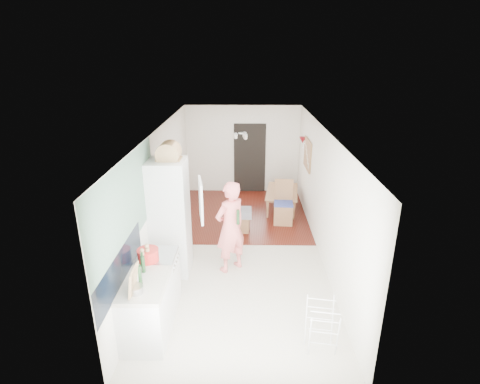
{
  "coord_description": "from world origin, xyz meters",
  "views": [
    {
      "loc": [
        0.09,
        -6.86,
        3.89
      ],
      "look_at": [
        -0.03,
        0.2,
        1.21
      ],
      "focal_mm": 28.0,
      "sensor_mm": 36.0,
      "label": 1
    }
  ],
  "objects_px": {
    "dining_table": "(283,201)",
    "stool": "(243,224)",
    "person": "(230,219)",
    "dining_chair": "(284,203)",
    "drying_rack": "(321,328)"
  },
  "relations": [
    {
      "from": "person",
      "to": "stool",
      "type": "xyz_separation_m",
      "value": [
        0.22,
        1.57,
        -0.85
      ]
    },
    {
      "from": "dining_table",
      "to": "stool",
      "type": "distance_m",
      "value": 1.68
    },
    {
      "from": "dining_chair",
      "to": "stool",
      "type": "distance_m",
      "value": 1.12
    },
    {
      "from": "person",
      "to": "dining_table",
      "type": "height_order",
      "value": "person"
    },
    {
      "from": "person",
      "to": "dining_chair",
      "type": "bearing_deg",
      "value": -160.24
    },
    {
      "from": "person",
      "to": "drying_rack",
      "type": "relative_size",
      "value": 2.76
    },
    {
      "from": "dining_table",
      "to": "stool",
      "type": "height_order",
      "value": "dining_table"
    },
    {
      "from": "person",
      "to": "dining_table",
      "type": "distance_m",
      "value": 3.26
    },
    {
      "from": "stool",
      "to": "drying_rack",
      "type": "xyz_separation_m",
      "value": [
        1.09,
        -3.61,
        0.19
      ]
    },
    {
      "from": "person",
      "to": "dining_chair",
      "type": "height_order",
      "value": "person"
    },
    {
      "from": "dining_table",
      "to": "dining_chair",
      "type": "xyz_separation_m",
      "value": [
        -0.07,
        -0.85,
        0.31
      ]
    },
    {
      "from": "dining_chair",
      "to": "stool",
      "type": "relative_size",
      "value": 2.77
    },
    {
      "from": "dining_chair",
      "to": "drying_rack",
      "type": "xyz_separation_m",
      "value": [
        0.14,
        -4.08,
        -0.15
      ]
    },
    {
      "from": "stool",
      "to": "drying_rack",
      "type": "distance_m",
      "value": 3.78
    },
    {
      "from": "stool",
      "to": "drying_rack",
      "type": "height_order",
      "value": "drying_rack"
    }
  ]
}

